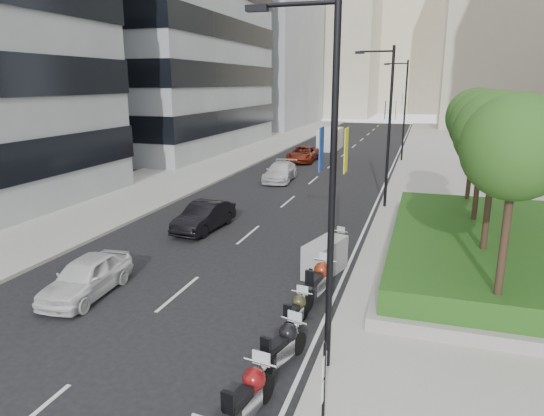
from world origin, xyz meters
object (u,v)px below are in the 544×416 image
at_px(lamp_post_1, 387,120).
at_px(car_c, 280,172).
at_px(motorcycle_4, 319,281).
at_px(car_b, 204,216).
at_px(parking_sign, 324,394).
at_px(motorcycle_1, 249,398).
at_px(motorcycle_3, 296,312).
at_px(lamp_post_2, 403,106).
at_px(car_d, 303,154).
at_px(motorcycle_6, 336,244).
at_px(car_a, 86,277).
at_px(lamp_post_0, 326,173).
at_px(motorcycle_5, 325,258).
at_px(delivery_van, 330,140).
at_px(motorcycle_2, 283,347).

xyz_separation_m(lamp_post_1, car_c, (-7.93, 6.06, -4.38)).
relative_size(lamp_post_1, motorcycle_4, 3.65).
xyz_separation_m(lamp_post_1, car_b, (-7.99, -6.91, -4.38)).
xyz_separation_m(motorcycle_4, car_c, (-7.01, 19.06, 0.02)).
height_order(parking_sign, motorcycle_1, parking_sign).
bearing_deg(motorcycle_3, car_c, 24.14).
relative_size(motorcycle_1, motorcycle_4, 0.96).
bearing_deg(lamp_post_2, parking_sign, -89.01).
bearing_deg(motorcycle_1, car_d, 20.46).
xyz_separation_m(motorcycle_6, car_a, (-7.40, -6.41, 0.15)).
xyz_separation_m(lamp_post_0, motorcycle_3, (-1.13, 1.83, -4.53)).
bearing_deg(motorcycle_3, car_b, 46.08).
bearing_deg(car_a, car_d, 86.05).
distance_m(car_c, car_d, 9.29).
bearing_deg(car_a, motorcycle_5, 26.29).
height_order(car_c, car_d, car_d).
bearing_deg(motorcycle_5, car_c, 37.70).
xyz_separation_m(motorcycle_4, car_d, (-7.59, 28.33, 0.04)).
xyz_separation_m(lamp_post_2, motorcycle_1, (-1.04, -37.47, -4.44)).
distance_m(motorcycle_5, car_c, 18.13).
relative_size(lamp_post_0, motorcycle_4, 3.65).
distance_m(parking_sign, motorcycle_4, 7.22).
xyz_separation_m(motorcycle_3, car_b, (-6.86, 8.26, 0.16)).
distance_m(parking_sign, car_a, 10.47).
bearing_deg(parking_sign, car_c, 108.25).
bearing_deg(lamp_post_2, motorcycle_4, -91.71).
xyz_separation_m(car_c, car_d, (-0.58, 9.27, 0.02)).
distance_m(parking_sign, delivery_van, 45.15).
distance_m(motorcycle_2, car_d, 33.44).
bearing_deg(motorcycle_5, lamp_post_0, -153.61).
distance_m(lamp_post_0, lamp_post_1, 17.00).
bearing_deg(motorcycle_2, car_d, 29.15).
relative_size(lamp_post_1, lamp_post_2, 1.00).
relative_size(motorcycle_5, delivery_van, 0.44).
height_order(motorcycle_5, car_c, car_c).
bearing_deg(car_c, motorcycle_1, -78.38).
height_order(lamp_post_0, motorcycle_3, lamp_post_0).
bearing_deg(lamp_post_1, motorcycle_5, -96.19).
distance_m(lamp_post_1, motorcycle_3, 15.87).
bearing_deg(lamp_post_0, parking_sign, -77.67).
xyz_separation_m(motorcycle_3, car_a, (-7.41, 0.12, 0.15)).
distance_m(motorcycle_5, car_a, 8.52).
relative_size(motorcycle_6, delivery_van, 0.37).
height_order(car_b, car_c, car_b).
xyz_separation_m(motorcycle_4, delivery_van, (-6.84, 37.35, 0.38)).
distance_m(lamp_post_0, motorcycle_6, 9.58).
relative_size(car_a, car_d, 0.79).
relative_size(motorcycle_6, car_a, 0.49).
distance_m(lamp_post_0, motorcycle_1, 5.18).
distance_m(car_a, car_d, 30.38).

